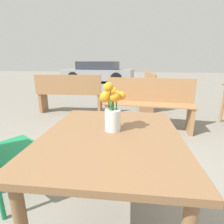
% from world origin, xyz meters
% --- Properties ---
extents(table_front, '(0.80, 0.95, 0.72)m').
position_xyz_m(table_front, '(0.00, -0.00, 0.61)').
color(table_front, brown).
rests_on(table_front, ground_plane).
extents(flower_vase, '(0.15, 0.15, 0.28)m').
position_xyz_m(flower_vase, '(-0.01, 0.05, 0.85)').
color(flower_vase, silver).
rests_on(flower_vase, table_front).
extents(bench_near, '(1.48, 0.44, 0.85)m').
position_xyz_m(bench_near, '(0.29, 2.03, 0.45)').
color(bench_near, '#9E7047').
rests_on(bench_near, ground_plane).
extents(bench_middle, '(1.46, 0.47, 0.85)m').
position_xyz_m(bench_middle, '(-1.39, 2.71, 0.45)').
color(bench_middle, '#9E7047').
rests_on(bench_middle, ground_plane).
extents(bench_far, '(0.55, 1.99, 0.85)m').
position_xyz_m(bench_far, '(0.28, 3.94, 0.48)').
color(bench_far, '#9E7047').
rests_on(bench_far, ground_plane).
extents(parked_car, '(3.95, 1.94, 1.15)m').
position_xyz_m(parked_car, '(-2.26, 8.99, 0.55)').
color(parked_car, gray).
rests_on(parked_car, ground_plane).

